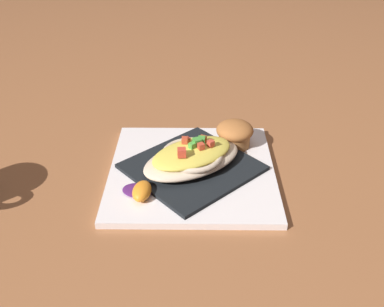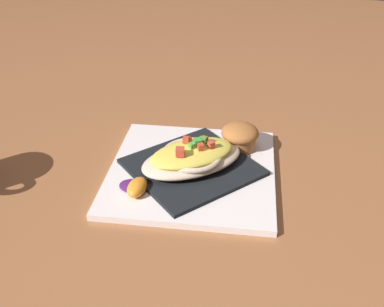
% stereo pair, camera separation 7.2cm
% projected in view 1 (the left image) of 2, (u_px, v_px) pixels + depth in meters
% --- Properties ---
extents(ground_plane, '(2.60, 2.60, 0.00)m').
position_uv_depth(ground_plane, '(192.00, 174.00, 0.75)').
color(ground_plane, '#9A5F39').
extents(square_plate, '(0.31, 0.31, 0.01)m').
position_uv_depth(square_plate, '(192.00, 171.00, 0.74)').
color(square_plate, white).
rests_on(square_plate, ground_plane).
extents(folded_napkin, '(0.26, 0.26, 0.01)m').
position_uv_depth(folded_napkin, '(192.00, 167.00, 0.74)').
color(folded_napkin, black).
rests_on(folded_napkin, square_plate).
extents(gratin_dish, '(0.19, 0.19, 0.05)m').
position_uv_depth(gratin_dish, '(192.00, 157.00, 0.73)').
color(gratin_dish, beige).
rests_on(gratin_dish, folded_napkin).
extents(muffin, '(0.07, 0.07, 0.05)m').
position_uv_depth(muffin, '(235.00, 133.00, 0.79)').
color(muffin, '#A66B39').
rests_on(muffin, square_plate).
extents(orange_garnish, '(0.05, 0.05, 0.02)m').
position_uv_depth(orange_garnish, '(141.00, 191.00, 0.68)').
color(orange_garnish, '#4E1F62').
rests_on(orange_garnish, square_plate).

